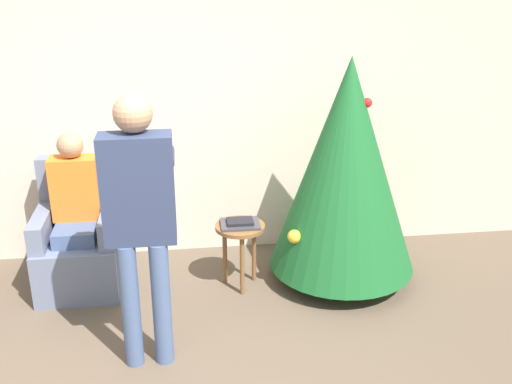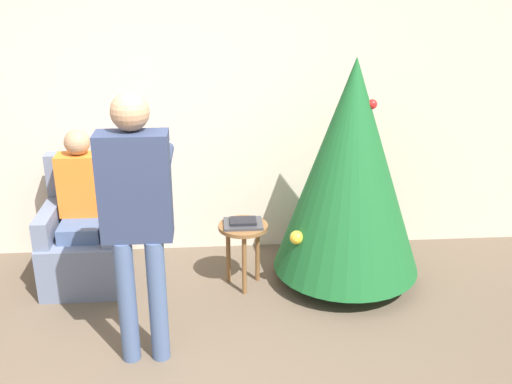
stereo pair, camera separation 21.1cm
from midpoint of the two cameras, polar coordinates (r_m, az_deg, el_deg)
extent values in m
cube|color=beige|center=(5.12, -5.94, 8.53)|extent=(8.00, 0.06, 2.70)
cylinder|color=brown|center=(5.04, 9.60, -7.57)|extent=(0.10, 0.10, 0.13)
cone|color=#195B28|center=(4.67, 10.27, 2.28)|extent=(1.17, 1.17, 1.69)
sphere|color=red|center=(4.89, 12.19, 3.58)|extent=(0.10, 0.10, 0.10)
sphere|color=red|center=(4.54, 12.34, 8.16)|extent=(0.07, 0.07, 0.07)
sphere|color=white|center=(4.79, 11.39, 5.94)|extent=(0.10, 0.10, 0.10)
sphere|color=gold|center=(4.59, 5.21, -4.36)|extent=(0.11, 0.11, 0.11)
cube|color=slate|center=(5.06, -14.65, -5.93)|extent=(0.63, 0.74, 0.43)
cube|color=slate|center=(5.13, -14.61, 0.56)|extent=(0.63, 0.14, 0.57)
cube|color=slate|center=(4.98, -17.88, -2.63)|extent=(0.12, 0.66, 0.22)
cube|color=slate|center=(4.88, -12.05, -2.52)|extent=(0.12, 0.66, 0.22)
cylinder|color=#475B84|center=(4.91, -16.19, -7.00)|extent=(0.11, 0.11, 0.43)
cylinder|color=#475B84|center=(4.87, -13.87, -7.00)|extent=(0.11, 0.11, 0.43)
cube|color=#475B84|center=(4.90, -15.04, -3.33)|extent=(0.32, 0.40, 0.12)
cube|color=orange|center=(4.92, -15.08, 0.68)|extent=(0.36, 0.20, 0.50)
sphere|color=tan|center=(4.81, -15.48, 4.58)|extent=(0.20, 0.20, 0.20)
cylinder|color=#475B84|center=(3.95, -10.65, -10.31)|extent=(0.12, 0.12, 0.85)
cylinder|color=#475B84|center=(3.93, -7.79, -10.28)|extent=(0.12, 0.12, 0.85)
cube|color=#2D3856|center=(3.65, -9.85, 0.48)|extent=(0.43, 0.20, 0.68)
sphere|color=tan|center=(3.56, -10.26, 7.53)|extent=(0.23, 0.23, 0.23)
cylinder|color=#2D3856|center=(3.81, -12.48, 3.32)|extent=(0.08, 0.30, 0.08)
cylinder|color=#2D3856|center=(3.78, -6.96, 3.50)|extent=(0.08, 0.30, 0.08)
cube|color=white|center=(3.96, -6.85, 4.33)|extent=(0.04, 0.14, 0.04)
cylinder|color=brown|center=(4.69, 0.06, -3.33)|extent=(0.39, 0.39, 0.03)
cylinder|color=brown|center=(4.68, 0.18, -6.99)|extent=(0.04, 0.04, 0.50)
cylinder|color=brown|center=(4.87, 1.39, -5.80)|extent=(0.04, 0.04, 0.50)
cylinder|color=brown|center=(4.86, -1.41, -5.89)|extent=(0.04, 0.04, 0.50)
cube|color=#38383D|center=(4.68, 0.06, -3.05)|extent=(0.30, 0.24, 0.02)
cube|color=black|center=(4.67, 0.06, -2.80)|extent=(0.21, 0.15, 0.02)
camera|label=1|loc=(0.11, -88.53, 0.57)|focal=42.00mm
camera|label=2|loc=(0.11, 91.47, -0.57)|focal=42.00mm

